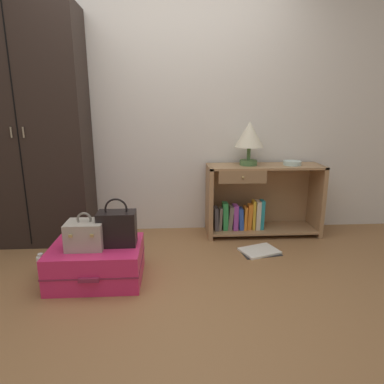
# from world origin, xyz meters

# --- Properties ---
(ground_plane) EXTENTS (9.00, 9.00, 0.00)m
(ground_plane) POSITION_xyz_m (0.00, 0.00, 0.00)
(ground_plane) COLOR olive
(back_wall) EXTENTS (6.40, 0.10, 2.60)m
(back_wall) POSITION_xyz_m (0.00, 1.50, 1.30)
(back_wall) COLOR silver
(back_wall) RESTS_ON ground_plane
(wardrobe) EXTENTS (1.03, 0.47, 2.13)m
(wardrobe) POSITION_xyz_m (-1.23, 1.20, 1.06)
(wardrobe) COLOR black
(wardrobe) RESTS_ON ground_plane
(bookshelf) EXTENTS (1.14, 0.38, 0.71)m
(bookshelf) POSITION_xyz_m (0.93, 1.26, 0.35)
(bookshelf) COLOR #A37A51
(bookshelf) RESTS_ON ground_plane
(table_lamp) EXTENTS (0.28, 0.28, 0.42)m
(table_lamp) POSITION_xyz_m (0.82, 1.25, 0.99)
(table_lamp) COLOR #4C7542
(table_lamp) RESTS_ON bookshelf
(bowl) EXTENTS (0.18, 0.18, 0.04)m
(bowl) POSITION_xyz_m (1.25, 1.23, 0.74)
(bowl) COLOR silver
(bowl) RESTS_ON bookshelf
(suitcase_large) EXTENTS (0.67, 0.54, 0.27)m
(suitcase_large) POSITION_xyz_m (-0.51, 0.38, 0.14)
(suitcase_large) COLOR #DB2860
(suitcase_large) RESTS_ON ground_plane
(train_case) EXTENTS (0.26, 0.22, 0.27)m
(train_case) POSITION_xyz_m (-0.56, 0.34, 0.38)
(train_case) COLOR #A89E8E
(train_case) RESTS_ON suitcase_large
(handbag) EXTENTS (0.28, 0.16, 0.36)m
(handbag) POSITION_xyz_m (-0.34, 0.39, 0.41)
(handbag) COLOR black
(handbag) RESTS_ON suitcase_large
(bottle) EXTENTS (0.06, 0.06, 0.20)m
(bottle) POSITION_xyz_m (-0.93, 0.41, 0.09)
(bottle) COLOR white
(bottle) RESTS_ON ground_plane
(open_book_on_floor) EXTENTS (0.38, 0.33, 0.02)m
(open_book_on_floor) POSITION_xyz_m (0.84, 0.79, 0.01)
(open_book_on_floor) COLOR white
(open_book_on_floor) RESTS_ON ground_plane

